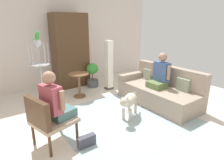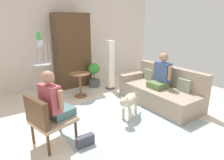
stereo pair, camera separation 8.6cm
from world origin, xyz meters
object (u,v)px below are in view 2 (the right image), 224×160
object	(u,v)px
armchair	(46,118)
handbag	(85,141)
dog	(129,101)
parrot	(39,35)
person_on_armchair	(53,100)
bird_cage_stand	(42,65)
column_lamp	(110,66)
person_on_couch	(161,74)
round_end_table	(80,82)
armoire_cabinet	(72,51)
couch	(160,91)
potted_plant	(94,74)

from	to	relation	value
armchair	handbag	size ratio (longest dim) A/B	2.87
dog	parrot	xyz separation A→B (m)	(-1.15, 2.03, 1.24)
person_on_armchair	handbag	bearing A→B (deg)	-49.48
person_on_armchair	bird_cage_stand	xyz separation A→B (m)	(0.37, 1.98, 0.15)
bird_cage_stand	parrot	world-z (taller)	parrot
column_lamp	armchair	bearing A→B (deg)	-144.03
person_on_couch	round_end_table	xyz separation A→B (m)	(-1.38, 1.51, -0.34)
armchair	bird_cage_stand	world-z (taller)	bird_cage_stand
round_end_table	parrot	xyz separation A→B (m)	(-0.84, 0.38, 1.20)
armchair	armoire_cabinet	size ratio (longest dim) A/B	0.39
armoire_cabinet	handbag	xyz separation A→B (m)	(-1.12, -3.01, -1.00)
column_lamp	handbag	world-z (taller)	column_lamp
parrot	person_on_armchair	bearing A→B (deg)	-100.52
couch	potted_plant	distance (m)	2.14
person_on_armchair	couch	bearing A→B (deg)	2.60
round_end_table	bird_cage_stand	xyz separation A→B (m)	(-0.84, 0.38, 0.48)
round_end_table	potted_plant	xyz separation A→B (m)	(0.71, 0.53, -0.02)
person_on_armchair	round_end_table	xyz separation A→B (m)	(1.20, 1.61, -0.33)
person_on_couch	dog	xyz separation A→B (m)	(-1.07, -0.14, -0.38)
person_on_armchair	round_end_table	world-z (taller)	person_on_armchair
dog	potted_plant	distance (m)	2.22
parrot	potted_plant	distance (m)	1.98
person_on_armchair	column_lamp	world-z (taller)	column_lamp
person_on_armchair	round_end_table	distance (m)	2.03
armoire_cabinet	armchair	bearing A→B (deg)	-121.00
person_on_armchair	round_end_table	size ratio (longest dim) A/B	1.23
armchair	person_on_armchair	size ratio (longest dim) A/B	1.07
person_on_couch	potted_plant	distance (m)	2.18
person_on_armchair	column_lamp	size ratio (longest dim) A/B	0.56
armchair	person_on_armchair	bearing A→B (deg)	14.84
person_on_armchair	parrot	xyz separation A→B (m)	(0.37, 1.98, 0.88)
armchair	bird_cage_stand	bearing A→B (deg)	75.70
couch	bird_cage_stand	distance (m)	2.99
handbag	dog	bearing A→B (deg)	16.23
parrot	potted_plant	size ratio (longest dim) A/B	0.28
person_on_couch	armoire_cabinet	size ratio (longest dim) A/B	0.38
couch	armoire_cabinet	world-z (taller)	armoire_cabinet
potted_plant	armoire_cabinet	bearing A→B (deg)	133.95
armchair	dog	distance (m)	1.67
armoire_cabinet	handbag	distance (m)	3.36
column_lamp	armoire_cabinet	xyz separation A→B (m)	(-0.75, 0.96, 0.38)
person_on_couch	armoire_cabinet	xyz separation A→B (m)	(-1.14, 2.53, 0.33)
couch	potted_plant	bearing A→B (deg)	109.50
couch	armoire_cabinet	xyz separation A→B (m)	(-1.18, 2.50, 0.78)
column_lamp	armoire_cabinet	distance (m)	1.27
person_on_armchair	potted_plant	world-z (taller)	person_on_armchair
person_on_armchair	bird_cage_stand	distance (m)	2.02
potted_plant	couch	bearing A→B (deg)	-70.50
couch	person_on_couch	size ratio (longest dim) A/B	2.43
couch	dog	bearing A→B (deg)	-171.65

